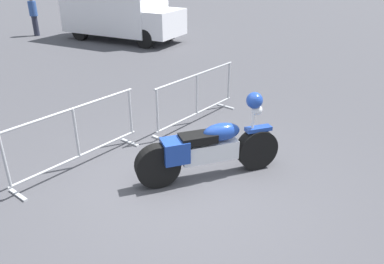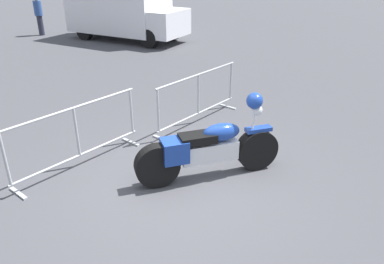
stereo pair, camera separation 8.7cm
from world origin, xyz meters
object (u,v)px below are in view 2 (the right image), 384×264
at_px(delivery_van, 123,9).
at_px(pedestrian, 39,14).
at_px(motorcycle, 209,148).
at_px(crowd_barrier_near, 77,136).
at_px(crowd_barrier_far, 198,97).

relative_size(delivery_van, pedestrian, 3.17).
bearing_deg(motorcycle, pedestrian, 102.39).
xyz_separation_m(motorcycle, crowd_barrier_near, (-1.36, 1.70, 0.05)).
distance_m(motorcycle, crowd_barrier_far, 2.18).
relative_size(motorcycle, pedestrian, 1.33).
bearing_deg(crowd_barrier_near, crowd_barrier_far, 0.00).
height_order(crowd_barrier_near, pedestrian, pedestrian).
bearing_deg(pedestrian, motorcycle, -151.14).
height_order(crowd_barrier_far, delivery_van, delivery_van).
bearing_deg(delivery_van, crowd_barrier_far, -42.39).
relative_size(crowd_barrier_far, pedestrian, 1.45).
xyz_separation_m(delivery_van, pedestrian, (-2.21, 3.34, -0.32)).
xyz_separation_m(crowd_barrier_near, pedestrian, (4.20, 11.82, 0.36)).
distance_m(crowd_barrier_near, crowd_barrier_far, 2.73).
bearing_deg(crowd_barrier_far, delivery_van, 66.53).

